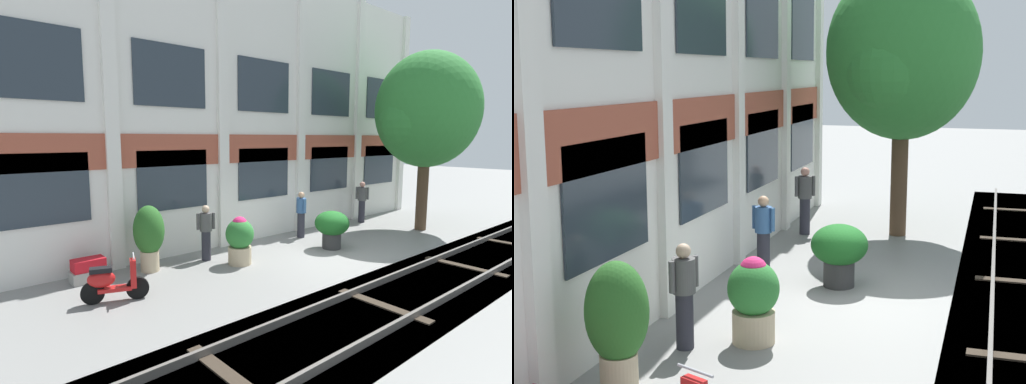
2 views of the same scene
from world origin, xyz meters
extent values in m
plane|color=gray|center=(0.00, 0.00, 0.00)|extent=(80.00, 80.00, 0.00)
cube|color=silver|center=(0.00, 3.28, 4.45)|extent=(17.21, 0.50, 8.91)
cube|color=#9E4C38|center=(0.00, 3.01, 3.10)|extent=(17.21, 0.06, 0.90)
cube|color=silver|center=(-5.16, 2.97, 4.45)|extent=(0.36, 0.16, 8.91)
cube|color=silver|center=(-1.72, 2.97, 4.45)|extent=(0.36, 0.16, 8.91)
cube|color=silver|center=(1.72, 2.97, 4.45)|extent=(0.36, 0.16, 8.91)
cube|color=silver|center=(5.16, 2.97, 4.45)|extent=(0.36, 0.16, 8.91)
cube|color=silver|center=(8.60, 2.97, 4.45)|extent=(0.36, 0.16, 8.91)
cube|color=#28333D|center=(-3.44, 3.00, 2.25)|extent=(2.20, 0.04, 1.70)
cube|color=#28333D|center=(0.00, 3.00, 2.25)|extent=(2.20, 0.04, 1.70)
cube|color=#28333D|center=(3.44, 3.00, 2.25)|extent=(2.20, 0.04, 1.70)
cube|color=#28333D|center=(6.88, 3.00, 2.25)|extent=(2.20, 0.04, 1.70)
cube|color=#28333D|center=(0.00, 3.00, 5.15)|extent=(2.20, 0.04, 1.70)
cube|color=#28333D|center=(3.44, 3.00, 5.15)|extent=(2.20, 0.04, 1.70)
cube|color=#28333D|center=(6.88, 3.00, 5.15)|extent=(2.20, 0.04, 1.70)
cube|color=#605B56|center=(0.00, -2.17, 0.07)|extent=(25.21, 0.07, 0.15)
cube|color=#382D23|center=(5.61, -2.89, 0.01)|extent=(0.24, 2.10, 0.03)
cube|color=#382D23|center=(9.53, -2.89, 0.01)|extent=(0.24, 2.10, 0.03)
cylinder|color=#4C3826|center=(5.36, 0.13, 1.65)|extent=(0.41, 0.41, 3.31)
ellipsoid|color=#2D7A33|center=(5.36, 0.13, 4.46)|extent=(3.66, 3.66, 4.19)
sphere|color=#2D7A33|center=(4.45, 0.33, 4.04)|extent=(2.01, 2.01, 2.01)
sphere|color=#2D7A33|center=(6.28, -0.07, 4.04)|extent=(2.01, 2.01, 2.01)
cylinder|color=#333333|center=(0.72, 0.61, 0.24)|extent=(0.59, 0.59, 0.48)
ellipsoid|color=#19561E|center=(0.72, 0.61, 0.81)|extent=(1.08, 1.08, 0.77)
cylinder|color=tan|center=(-2.44, 1.22, 0.24)|extent=(0.64, 0.64, 0.49)
ellipsoid|color=#2D7A33|center=(-2.44, 1.22, 0.84)|extent=(0.78, 0.78, 0.83)
sphere|color=#DB2866|center=(-2.44, 1.22, 1.11)|extent=(0.43, 0.43, 0.43)
cylinder|color=tan|center=(-4.59, 2.26, 0.27)|extent=(0.48, 0.48, 0.54)
ellipsoid|color=#286023|center=(-4.59, 2.26, 1.09)|extent=(0.80, 0.80, 1.29)
sphere|color=yellow|center=(-4.59, 2.26, 1.50)|extent=(0.44, 0.44, 0.44)
cylinder|color=#B7B7BF|center=(-5.65, 0.75, 0.96)|extent=(0.21, 0.48, 0.03)
cylinder|color=#282833|center=(1.00, 2.19, 0.44)|extent=(0.26, 0.26, 0.87)
cylinder|color=#33598C|center=(1.00, 2.19, 1.13)|extent=(0.34, 0.34, 0.51)
sphere|color=tan|center=(1.00, 2.19, 1.49)|extent=(0.22, 0.22, 0.22)
cylinder|color=#33598C|center=(0.94, 1.98, 1.15)|extent=(0.09, 0.09, 0.46)
cylinder|color=#33598C|center=(1.07, 2.40, 1.15)|extent=(0.09, 0.09, 0.46)
cylinder|color=#282833|center=(4.75, 2.34, 0.45)|extent=(0.26, 0.26, 0.91)
cylinder|color=#4C4C4C|center=(4.75, 2.34, 1.18)|extent=(0.34, 0.34, 0.55)
sphere|color=tan|center=(4.75, 2.34, 1.57)|extent=(0.22, 0.22, 0.22)
cylinder|color=#4C4C4C|center=(4.63, 2.53, 1.21)|extent=(0.09, 0.09, 0.50)
cylinder|color=#4C4C4C|center=(4.87, 2.16, 1.21)|extent=(0.09, 0.09, 0.50)
cylinder|color=#282833|center=(-2.96, 2.10, 0.42)|extent=(0.26, 0.26, 0.84)
cylinder|color=#4C4C4C|center=(-2.96, 2.10, 1.10)|extent=(0.34, 0.34, 0.51)
sphere|color=tan|center=(-2.96, 2.10, 1.47)|extent=(0.22, 0.22, 0.22)
cylinder|color=#4C4C4C|center=(-3.16, 2.20, 1.13)|extent=(0.09, 0.09, 0.46)
cylinder|color=#4C4C4C|center=(-2.76, 2.01, 1.13)|extent=(0.09, 0.09, 0.46)
camera|label=1|loc=(-8.93, -7.22, 3.44)|focal=28.00mm
camera|label=2|loc=(-12.03, -2.10, 4.02)|focal=50.00mm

